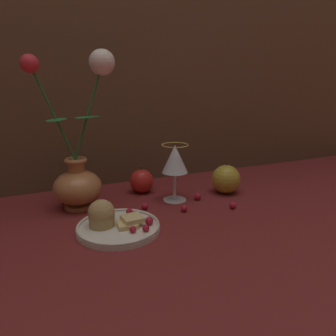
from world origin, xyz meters
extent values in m
plane|color=maroon|center=(0.00, 0.00, 0.00)|extent=(2.40, 2.40, 0.00)
cylinder|color=#B77042|center=(-0.18, 0.08, 0.01)|extent=(0.07, 0.07, 0.01)
ellipsoid|color=#B77042|center=(-0.18, 0.08, 0.05)|extent=(0.12, 0.12, 0.09)
cylinder|color=#B77042|center=(-0.18, 0.08, 0.10)|extent=(0.04, 0.04, 0.04)
torus|color=#B77042|center=(-0.18, 0.08, 0.12)|extent=(0.06, 0.06, 0.01)
cylinder|color=#23662D|center=(-0.22, 0.08, 0.24)|extent=(0.09, 0.01, 0.23)
ellipsoid|color=#23662D|center=(-0.21, 0.08, 0.23)|extent=(0.07, 0.08, 0.00)
sphere|color=red|center=(-0.26, 0.07, 0.35)|extent=(0.04, 0.04, 0.04)
cylinder|color=#23662D|center=(-0.14, 0.08, 0.24)|extent=(0.08, 0.01, 0.23)
ellipsoid|color=#23662D|center=(-0.14, 0.08, 0.23)|extent=(0.08, 0.07, 0.00)
sphere|color=silver|center=(-0.10, 0.08, 0.36)|extent=(0.06, 0.06, 0.06)
cylinder|color=silver|center=(-0.12, -0.09, 0.01)|extent=(0.18, 0.18, 0.01)
torus|color=silver|center=(-0.12, -0.09, 0.01)|extent=(0.18, 0.18, 0.01)
cylinder|color=tan|center=(-0.15, -0.07, 0.03)|extent=(0.06, 0.06, 0.03)
sphere|color=tan|center=(-0.15, -0.07, 0.04)|extent=(0.06, 0.06, 0.06)
cube|color=#DBBC7A|center=(-0.10, -0.10, 0.01)|extent=(0.05, 0.05, 0.01)
cube|color=#DBBC7A|center=(-0.09, -0.09, 0.03)|extent=(0.05, 0.05, 0.01)
sphere|color=#AD192D|center=(-0.10, -0.13, 0.02)|extent=(0.01, 0.01, 0.01)
sphere|color=#AD192D|center=(-0.07, -0.14, 0.02)|extent=(0.01, 0.01, 0.01)
sphere|color=#AD192D|center=(-0.05, -0.11, 0.02)|extent=(0.02, 0.02, 0.02)
sphere|color=#AD192D|center=(-0.07, -0.07, 0.02)|extent=(0.02, 0.02, 0.02)
sphere|color=#AD192D|center=(-0.08, -0.04, 0.02)|extent=(0.02, 0.02, 0.02)
cylinder|color=silver|center=(0.07, 0.03, 0.00)|extent=(0.06, 0.06, 0.00)
cylinder|color=silver|center=(0.07, 0.03, 0.04)|extent=(0.01, 0.01, 0.07)
cone|color=silver|center=(0.07, 0.03, 0.12)|extent=(0.07, 0.07, 0.07)
cone|color=#E5CC66|center=(0.07, 0.03, 0.10)|extent=(0.06, 0.06, 0.05)
torus|color=gold|center=(0.07, 0.03, 0.15)|extent=(0.07, 0.07, 0.00)
sphere|color=#B2932D|center=(0.23, 0.03, 0.04)|extent=(0.08, 0.08, 0.08)
cylinder|color=#4C3319|center=(0.23, 0.03, 0.09)|extent=(0.00, 0.00, 0.01)
sphere|color=red|center=(0.01, 0.12, 0.03)|extent=(0.07, 0.07, 0.07)
cylinder|color=#4C3319|center=(0.01, 0.12, 0.07)|extent=(0.00, 0.00, 0.01)
sphere|color=#AD192D|center=(0.18, -0.08, 0.01)|extent=(0.02, 0.02, 0.02)
sphere|color=#AD192D|center=(0.06, -0.05, 0.01)|extent=(0.02, 0.02, 0.02)
sphere|color=#AD192D|center=(0.13, 0.01, 0.01)|extent=(0.02, 0.02, 0.02)
sphere|color=#AD192D|center=(-0.03, 0.00, 0.01)|extent=(0.02, 0.02, 0.02)
camera|label=1|loc=(-0.27, -0.73, 0.32)|focal=35.00mm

